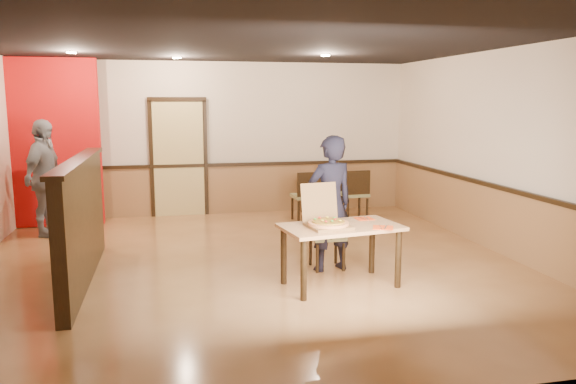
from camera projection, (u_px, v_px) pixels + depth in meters
name	position (u px, v px, depth m)	size (l,w,h in m)	color
floor	(251.00, 265.00, 7.24)	(7.00, 7.00, 0.00)	#BB8048
ceiling	(248.00, 42.00, 6.78)	(7.00, 7.00, 0.00)	black
wall_back	(222.00, 139.00, 10.39)	(7.00, 7.00, 0.00)	beige
wall_right	(501.00, 152.00, 7.74)	(7.00, 7.00, 0.00)	beige
wainscot_back	(223.00, 190.00, 10.51)	(7.00, 0.04, 0.90)	olive
chair_rail_back	(223.00, 165.00, 10.42)	(7.00, 0.06, 0.06)	black
wainscot_right	(495.00, 219.00, 7.89)	(0.04, 7.00, 0.90)	olive
chair_rail_right	(495.00, 186.00, 7.81)	(0.06, 7.00, 0.06)	black
back_door	(179.00, 159.00, 10.24)	(0.90, 0.06, 2.10)	#DDC271
booth_partition	(82.00, 219.00, 6.51)	(0.20, 3.10, 1.44)	black
red_accent_panel	(50.00, 143.00, 9.30)	(1.60, 0.20, 2.78)	#BD0E0D
spot_a	(71.00, 52.00, 8.04)	(0.14, 0.14, 0.02)	#FFEEB2
spot_b	(177.00, 58.00, 9.03)	(0.14, 0.14, 0.02)	#FFEEB2
spot_c	(325.00, 55.00, 8.53)	(0.14, 0.14, 0.02)	#FFEEB2
main_table	(341.00, 235.00, 6.35)	(1.42, 0.95, 0.71)	tan
diner_chair	(326.00, 232.00, 7.11)	(0.41, 0.41, 0.83)	olive
side_chair_left	(306.00, 194.00, 9.79)	(0.47, 0.47, 0.89)	olive
side_chair_right	(355.00, 192.00, 9.98)	(0.46, 0.46, 0.89)	olive
side_table	(322.00, 184.00, 10.46)	(0.81, 0.81, 0.73)	tan
diner	(330.00, 204.00, 6.91)	(0.62, 0.40, 1.69)	black
passerby	(44.00, 178.00, 8.67)	(1.07, 0.44, 1.82)	gray
pizza_box	(327.00, 222.00, 6.25)	(0.51, 0.58, 0.46)	brown
pizza	(328.00, 223.00, 6.21)	(0.45, 0.45, 0.03)	#D88C4E
napkin_near	(383.00, 228.00, 6.21)	(0.29, 0.29, 0.01)	#EA4110
napkin_far	(364.00, 219.00, 6.68)	(0.21, 0.21, 0.01)	#EA4110
condiment	(318.00, 170.00, 10.50)	(0.06, 0.06, 0.15)	#95481B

